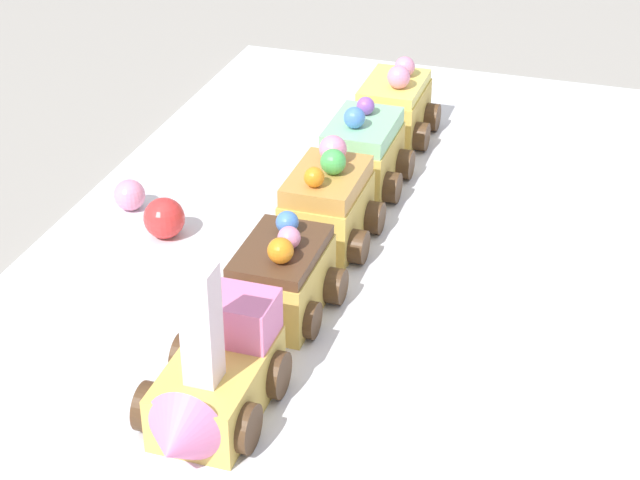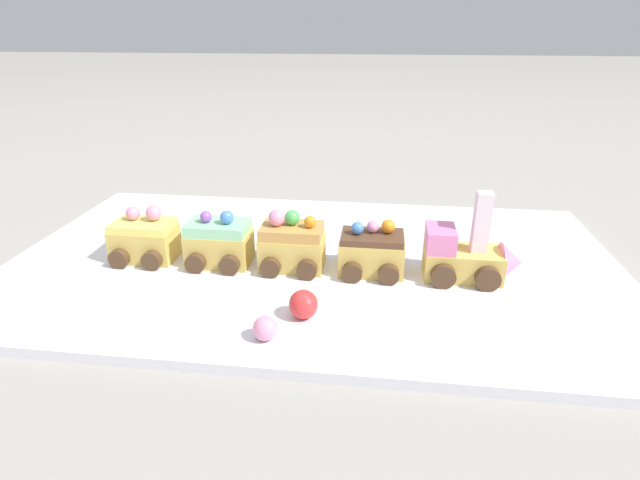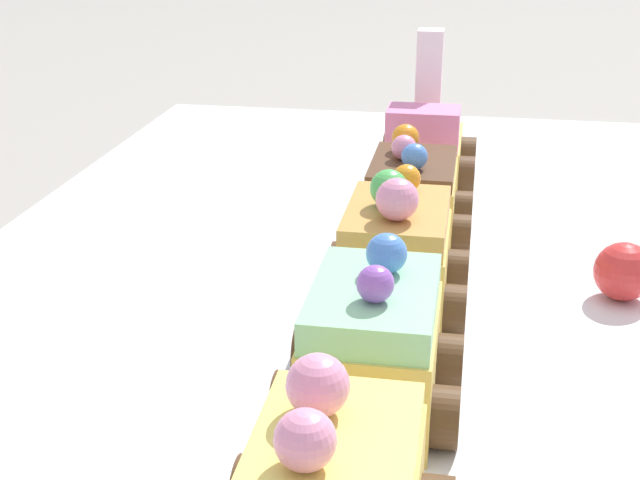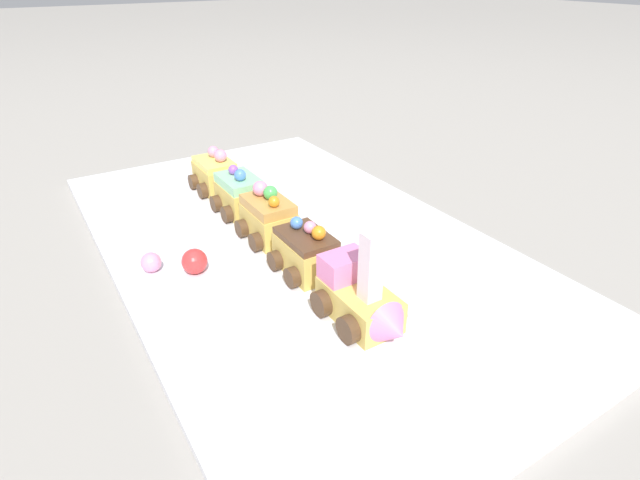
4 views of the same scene
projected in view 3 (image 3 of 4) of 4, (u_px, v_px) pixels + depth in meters
The scene contains 7 objects.
ground_plane at pixel (351, 305), 0.49m from camera, with size 10.00×10.00×0.00m, color gray.
display_board at pixel (351, 296), 0.49m from camera, with size 0.79×0.47×0.01m, color white.
cake_train_locomotive at pixel (425, 146), 0.65m from camera, with size 0.12×0.07×0.11m.
cake_car_chocolate at pixel (412, 200), 0.54m from camera, with size 0.08×0.07×0.07m.
cake_car_caramel at pixel (396, 258), 0.45m from camera, with size 0.08×0.07×0.08m.
cake_car_mint at pixel (373, 350), 0.37m from camera, with size 0.08×0.07×0.07m.
gumball_red at pixel (624, 271), 0.47m from camera, with size 0.03×0.03×0.03m, color red.
Camera 3 is at (-0.44, -0.06, 0.22)m, focal length 50.00 mm.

